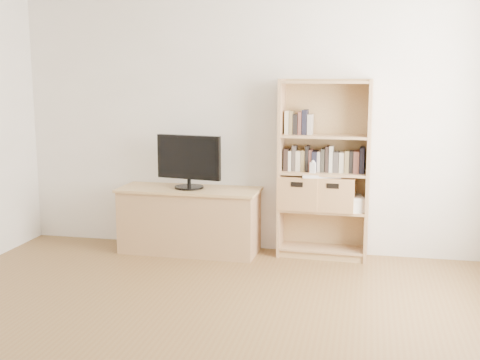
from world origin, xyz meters
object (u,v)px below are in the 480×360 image
(bookshelf, at_px, (324,170))
(laptop, at_px, (321,175))
(basket_right, at_px, (334,193))
(tv_stand, at_px, (190,221))
(baby_monitor, at_px, (313,168))
(television, at_px, (189,162))
(basket_left, at_px, (300,192))

(bookshelf, height_order, laptop, bookshelf)
(bookshelf, distance_m, basket_right, 0.23)
(tv_stand, height_order, basket_right, basket_right)
(tv_stand, relative_size, laptop, 3.78)
(baby_monitor, bearing_deg, television, -168.23)
(baby_monitor, bearing_deg, basket_right, 33.92)
(television, height_order, laptop, television)
(bookshelf, height_order, baby_monitor, bookshelf)
(bookshelf, xyz_separation_m, baby_monitor, (-0.09, -0.09, 0.03))
(bookshelf, bearing_deg, basket_left, -178.81)
(television, relative_size, laptop, 1.87)
(television, distance_m, basket_right, 1.38)
(tv_stand, relative_size, bookshelf, 0.79)
(baby_monitor, distance_m, basket_right, 0.32)
(tv_stand, height_order, bookshelf, bookshelf)
(basket_left, bearing_deg, tv_stand, -170.96)
(bookshelf, bearing_deg, baby_monitor, -135.00)
(basket_right, bearing_deg, basket_left, -178.91)
(baby_monitor, relative_size, laptop, 0.28)
(basket_left, bearing_deg, basket_right, 1.81)
(bookshelf, xyz_separation_m, basket_left, (-0.22, 0.00, -0.21))
(tv_stand, xyz_separation_m, laptop, (1.23, 0.08, 0.48))
(laptop, bearing_deg, television, 173.04)
(baby_monitor, xyz_separation_m, laptop, (0.07, 0.07, -0.07))
(tv_stand, relative_size, baby_monitor, 13.55)
(bookshelf, distance_m, baby_monitor, 0.13)
(tv_stand, distance_m, basket_right, 1.39)
(television, bearing_deg, basket_left, 15.31)
(tv_stand, height_order, laptop, laptop)
(basket_left, height_order, basket_right, same)
(tv_stand, bearing_deg, baby_monitor, 1.28)
(television, distance_m, basket_left, 1.07)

